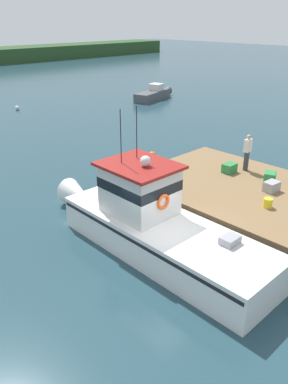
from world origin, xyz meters
TOP-DOWN VIEW (x-y plane):
  - ground_plane at (0.00, 0.00)m, footprint 200.00×200.00m
  - dock at (4.80, 0.00)m, footprint 6.00×9.00m
  - main_fishing_boat at (0.21, 0.84)m, footprint 2.60×9.81m
  - crate_stack_mid_dock at (5.17, -0.81)m, footprint 0.64×0.49m
  - crate_single_by_cleat at (5.67, 1.50)m, footprint 0.61×0.45m
  - crate_single_far at (6.01, -0.27)m, footprint 0.72×0.64m
  - bait_bucket at (3.80, -1.44)m, footprint 0.32×0.32m
  - deckhand_by_the_boat at (6.41, 1.16)m, footprint 0.36×0.22m
  - moored_boat_off_the_point at (19.42, 19.71)m, footprint 5.76×2.53m
  - mooring_buoy_channel_marker at (6.72, 7.33)m, footprint 0.50×0.50m
  - mooring_buoy_outer at (7.37, 24.62)m, footprint 0.38×0.38m

SIDE VIEW (x-z plane):
  - ground_plane at x=0.00m, z-range 0.00..0.00m
  - mooring_buoy_outer at x=7.37m, z-range 0.00..0.38m
  - mooring_buoy_channel_marker at x=6.72m, z-range 0.00..0.50m
  - moored_boat_off_the_point at x=19.42m, z-range -0.23..1.22m
  - main_fishing_boat at x=0.21m, z-range -1.39..3.41m
  - dock at x=4.80m, z-range 0.47..1.67m
  - bait_bucket at x=3.80m, z-range 1.20..1.54m
  - crate_stack_mid_dock at x=5.17m, z-range 1.20..1.59m
  - crate_single_by_cleat at x=5.67m, z-range 1.20..1.60m
  - crate_single_far at x=6.01m, z-range 1.20..1.60m
  - deckhand_by_the_boat at x=6.41m, z-range 1.24..2.87m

